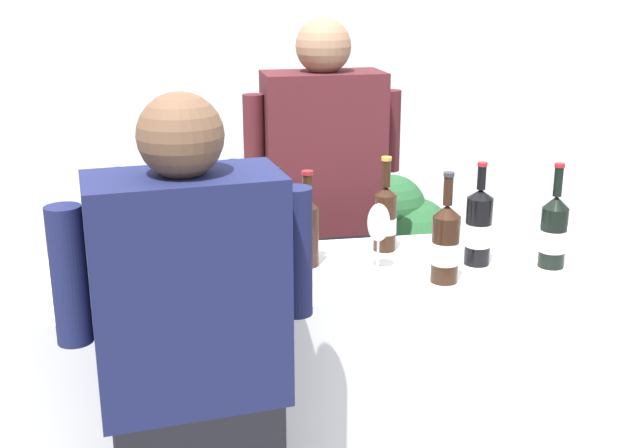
# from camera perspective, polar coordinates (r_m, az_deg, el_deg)

# --- Properties ---
(wall_back) EXTENTS (8.00, 0.10, 2.80)m
(wall_back) POSITION_cam_1_polar(r_m,az_deg,el_deg) (4.91, -5.67, 11.79)
(wall_back) COLOR silver
(wall_back) RESTS_ON ground_plane
(counter) EXTENTS (2.29, 0.56, 1.00)m
(counter) POSITION_cam_1_polar(r_m,az_deg,el_deg) (2.68, -0.08, -13.37)
(counter) COLOR white
(counter) RESTS_ON ground_plane
(wine_bottle_0) EXTENTS (0.08, 0.08, 0.33)m
(wine_bottle_0) POSITION_cam_1_polar(r_m,az_deg,el_deg) (2.30, -2.57, -1.47)
(wine_bottle_0) COLOR black
(wine_bottle_0) RESTS_ON counter
(wine_bottle_1) EXTENTS (0.08, 0.08, 0.34)m
(wine_bottle_1) POSITION_cam_1_polar(r_m,az_deg,el_deg) (2.51, -6.18, -0.00)
(wine_bottle_1) COLOR black
(wine_bottle_1) RESTS_ON counter
(wine_bottle_2) EXTENTS (0.08, 0.08, 0.33)m
(wine_bottle_2) POSITION_cam_1_polar(r_m,az_deg,el_deg) (2.41, -3.14, -0.86)
(wine_bottle_2) COLOR black
(wine_bottle_2) RESTS_ON counter
(wine_bottle_3) EXTENTS (0.07, 0.07, 0.31)m
(wine_bottle_3) POSITION_cam_1_polar(r_m,az_deg,el_deg) (2.46, -0.90, -0.36)
(wine_bottle_3) COLOR black
(wine_bottle_3) RESTS_ON counter
(wine_bottle_4) EXTENTS (0.08, 0.08, 0.33)m
(wine_bottle_4) POSITION_cam_1_polar(r_m,az_deg,el_deg) (2.50, -14.13, -0.61)
(wine_bottle_4) COLOR black
(wine_bottle_4) RESTS_ON counter
(wine_bottle_5) EXTENTS (0.08, 0.08, 0.33)m
(wine_bottle_5) POSITION_cam_1_polar(r_m,az_deg,el_deg) (2.56, 16.60, -0.55)
(wine_bottle_5) COLOR black
(wine_bottle_5) RESTS_ON counter
(wine_bottle_6) EXTENTS (0.08, 0.08, 0.33)m
(wine_bottle_6) POSITION_cam_1_polar(r_m,az_deg,el_deg) (2.53, 11.44, -0.24)
(wine_bottle_6) COLOR black
(wine_bottle_6) RESTS_ON counter
(wine_bottle_7) EXTENTS (0.09, 0.09, 0.31)m
(wine_bottle_7) POSITION_cam_1_polar(r_m,az_deg,el_deg) (2.32, -7.00, -1.84)
(wine_bottle_7) COLOR black
(wine_bottle_7) RESTS_ON counter
(wine_bottle_8) EXTENTS (0.08, 0.08, 0.32)m
(wine_bottle_8) POSITION_cam_1_polar(r_m,az_deg,el_deg) (2.62, 4.75, 0.49)
(wine_bottle_8) COLOR black
(wine_bottle_8) RESTS_ON counter
(wine_bottle_9) EXTENTS (0.07, 0.07, 0.33)m
(wine_bottle_9) POSITION_cam_1_polar(r_m,az_deg,el_deg) (2.36, -15.53, -1.90)
(wine_bottle_9) COLOR black
(wine_bottle_9) RESTS_ON counter
(wine_bottle_10) EXTENTS (0.08, 0.08, 0.34)m
(wine_bottle_10) POSITION_cam_1_polar(r_m,az_deg,el_deg) (2.36, 9.10, -1.42)
(wine_bottle_10) COLOR black
(wine_bottle_10) RESTS_ON counter
(wine_glass) EXTENTS (0.07, 0.07, 0.22)m
(wine_glass) POSITION_cam_1_polar(r_m,az_deg,el_deg) (2.42, 4.28, -0.07)
(wine_glass) COLOR silver
(wine_glass) RESTS_ON counter
(person_server) EXTENTS (0.62, 0.25, 1.74)m
(person_server) POSITION_cam_1_polar(r_m,az_deg,el_deg) (3.16, 0.23, -1.58)
(person_server) COLOR black
(person_server) RESTS_ON ground_plane
(person_guest) EXTENTS (0.60, 0.29, 1.64)m
(person_guest) POSITION_cam_1_polar(r_m,az_deg,el_deg) (2.03, -8.96, -14.78)
(person_guest) COLOR black
(person_guest) RESTS_ON ground_plane
(potted_shrub) EXTENTS (0.53, 0.58, 1.02)m
(potted_shrub) POSITION_cam_1_polar(r_m,az_deg,el_deg) (3.72, 5.67, -1.61)
(potted_shrub) COLOR brown
(potted_shrub) RESTS_ON ground_plane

